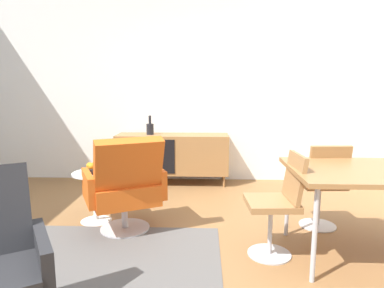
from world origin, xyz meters
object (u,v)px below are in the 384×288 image
sideboard (172,154)px  vase_cobalt (150,128)px  side_table_round (95,191)px  dining_chair_near_window (279,201)px  dining_chair_back_left (323,182)px  lounge_chair_red (125,185)px  fruit_bowl (94,168)px

sideboard → vase_cobalt: bearing=179.7°
vase_cobalt → side_table_round: bearing=-103.5°
dining_chair_near_window → side_table_round: (-1.74, 0.67, -0.15)m
vase_cobalt → dining_chair_back_left: bearing=-38.9°
lounge_chair_red → side_table_round: (-0.38, 0.26, -0.15)m
lounge_chair_red → vase_cobalt: bearing=91.2°
dining_chair_near_window → fruit_bowl: bearing=159.1°
vase_cobalt → side_table_round: 1.57m
vase_cobalt → lounge_chair_red: (0.03, -1.71, -0.34)m
vase_cobalt → lounge_chair_red: size_ratio=0.29×
lounge_chair_red → dining_chair_near_window: bearing=-16.7°
lounge_chair_red → side_table_round: size_ratio=1.82×
dining_chair_near_window → lounge_chair_red: 1.42m
sideboard → dining_chair_back_left: dining_chair_back_left is taller
dining_chair_back_left → lounge_chair_red: (-1.90, -0.15, -0.00)m
side_table_round → vase_cobalt: bearing=76.5°
sideboard → dining_chair_back_left: size_ratio=1.87×
side_table_round → fruit_bowl: size_ratio=2.60×
dining_chair_near_window → lounge_chair_red: bearing=163.3°
vase_cobalt → dining_chair_back_left: 2.51m
vase_cobalt → side_table_round: vase_cobalt is taller
dining_chair_near_window → fruit_bowl: 1.86m
sideboard → dining_chair_back_left: 2.24m
sideboard → side_table_round: (-0.67, -1.45, -0.12)m
dining_chair_near_window → side_table_round: size_ratio=1.65×
vase_cobalt → dining_chair_near_window: vase_cobalt is taller
sideboard → fruit_bowl: (-0.67, -1.45, 0.12)m
sideboard → lounge_chair_red: bearing=-99.5°
vase_cobalt → lounge_chair_red: vase_cobalt is taller
sideboard → dining_chair_near_window: dining_chair_near_window is taller
side_table_round → fruit_bowl: (-0.00, -0.00, 0.24)m
sideboard → side_table_round: 1.60m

